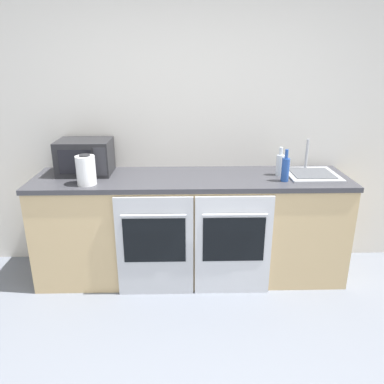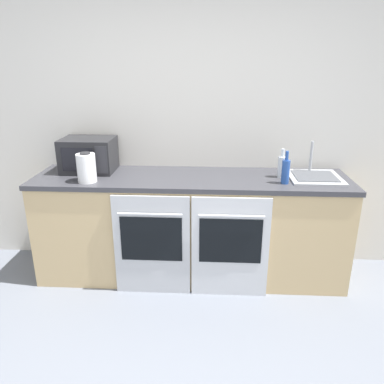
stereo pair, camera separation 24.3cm
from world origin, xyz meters
name	(u,v)px [view 2 (the right image)]	position (x,y,z in m)	size (l,w,h in m)	color
wall_back	(193,125)	(0.00, 2.10, 1.30)	(10.00, 0.06, 2.60)	silver
counter_back	(191,226)	(0.00, 1.75, 0.46)	(2.65, 0.66, 0.92)	tan
oven_left	(152,245)	(-0.30, 1.42, 0.44)	(0.62, 0.06, 0.86)	#B7BABF
oven_right	(230,247)	(0.33, 1.42, 0.44)	(0.62, 0.06, 0.86)	silver
microwave	(89,155)	(-0.90, 1.88, 1.07)	(0.45, 0.34, 0.29)	#232326
bottle_clear	(282,166)	(0.75, 1.78, 1.01)	(0.07, 0.07, 0.24)	silver
bottle_blue	(286,171)	(0.76, 1.61, 1.02)	(0.06, 0.06, 0.26)	#234793
kettle	(86,168)	(-0.83, 1.57, 1.04)	(0.15, 0.15, 0.24)	white
sink	(314,176)	(1.03, 1.78, 0.93)	(0.42, 0.44, 0.28)	#A8AAAF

